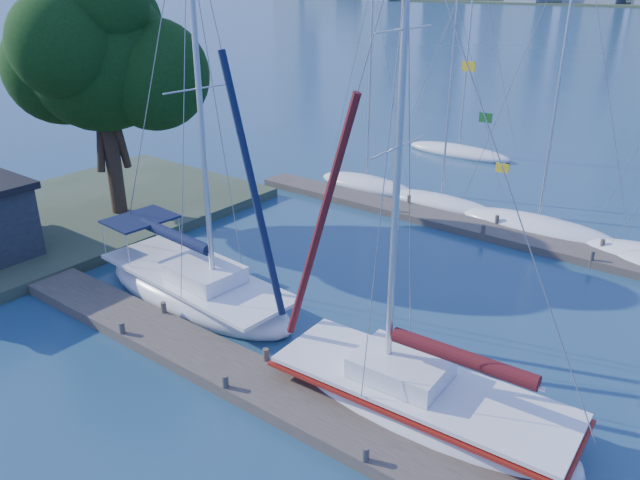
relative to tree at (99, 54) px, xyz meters
The scene contains 11 objects.
ground 18.11m from the tree, 22.53° to the right, with size 700.00×700.00×0.00m, color navy.
near_dock 18.02m from the tree, 22.53° to the right, with size 26.00×2.00×0.40m, color #443A32.
far_dock 21.15m from the tree, 30.27° to the left, with size 30.00×1.80×0.36m, color #443A32.
shore 8.95m from the tree, 124.17° to the right, with size 12.00×22.00×0.50m, color #38472D.
tree is the anchor object (origin of this frame).
sailboat_navy 12.51m from the tree, 19.86° to the right, with size 9.68×3.80×14.84m.
sailboat_maroon 21.54m from the tree, 12.05° to the right, with size 9.42×3.45×13.88m.
bg_boat_0 16.30m from the tree, 60.14° to the left, with size 6.66×3.39×11.98m.
bg_boat_1 18.90m from the tree, 44.98° to the left, with size 6.79×3.54×11.03m.
bg_boat_2 22.57m from the tree, 33.44° to the left, with size 8.04×3.11×14.43m.
bg_boat_6 25.23m from the tree, 70.32° to the left, with size 7.93×3.39×13.78m.
Camera 1 is at (11.62, -11.37, 11.71)m, focal length 35.00 mm.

